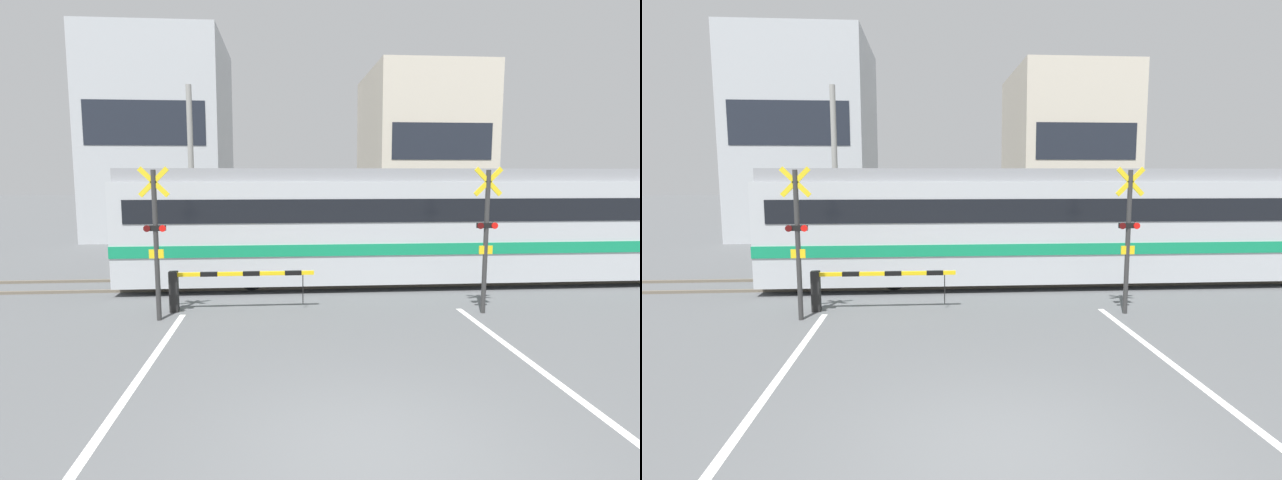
% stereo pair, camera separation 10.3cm
% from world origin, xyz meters
% --- Properties ---
extents(ground_plane, '(160.00, 160.00, 0.00)m').
position_xyz_m(ground_plane, '(0.00, 0.00, 0.00)').
color(ground_plane, '#56595B').
extents(rail_track_near, '(50.00, 0.10, 0.08)m').
position_xyz_m(rail_track_near, '(0.00, 8.62, 0.04)').
color(rail_track_near, '#6B6051').
rests_on(rail_track_near, ground_plane).
extents(rail_track_far, '(50.00, 0.10, 0.08)m').
position_xyz_m(rail_track_far, '(0.00, 10.05, 0.04)').
color(rail_track_far, '#6B6051').
rests_on(rail_track_far, ground_plane).
extents(road_stripe_left, '(0.14, 10.15, 0.01)m').
position_xyz_m(road_stripe_left, '(-3.34, 1.07, 0.00)').
color(road_stripe_left, white).
rests_on(road_stripe_left, ground_plane).
extents(road_stripe_right, '(0.14, 10.15, 0.01)m').
position_xyz_m(road_stripe_right, '(3.34, 1.07, 0.00)').
color(road_stripe_right, white).
rests_on(road_stripe_right, ground_plane).
extents(commuter_train, '(19.53, 2.86, 3.45)m').
position_xyz_m(commuter_train, '(4.19, 9.33, 1.85)').
color(commuter_train, '#B7BCC1').
rests_on(commuter_train, ground_plane).
extents(crossing_barrier_near, '(3.47, 0.20, 0.99)m').
position_xyz_m(crossing_barrier_near, '(-2.70, 6.45, 0.70)').
color(crossing_barrier_near, black).
rests_on(crossing_barrier_near, ground_plane).
extents(crossing_barrier_far, '(3.47, 0.20, 0.99)m').
position_xyz_m(crossing_barrier_far, '(2.70, 12.36, 0.70)').
color(crossing_barrier_far, black).
rests_on(crossing_barrier_far, ground_plane).
extents(crossing_signal_left, '(0.68, 0.15, 3.46)m').
position_xyz_m(crossing_signal_left, '(-3.79, 5.75, 1.91)').
color(crossing_signal_left, '#333333').
rests_on(crossing_signal_left, ground_plane).
extents(crossing_signal_right, '(0.68, 0.15, 3.46)m').
position_xyz_m(crossing_signal_right, '(3.79, 5.75, 1.91)').
color(crossing_signal_right, '#333333').
rests_on(crossing_signal_right, ground_plane).
extents(pedestrian, '(0.38, 0.22, 1.62)m').
position_xyz_m(pedestrian, '(-0.14, 15.03, 0.93)').
color(pedestrian, '#23232D').
rests_on(pedestrian, ground_plane).
extents(building_left_of_street, '(6.66, 7.95, 10.33)m').
position_xyz_m(building_left_of_street, '(-7.27, 22.69, 5.16)').
color(building_left_of_street, '#B2B7BC').
rests_on(building_left_of_street, ground_plane).
extents(building_right_of_street, '(5.96, 7.95, 8.93)m').
position_xyz_m(building_right_of_street, '(6.92, 22.69, 4.47)').
color(building_right_of_street, beige).
rests_on(building_right_of_street, ground_plane).
extents(utility_pole_streetside, '(0.22, 0.22, 6.77)m').
position_xyz_m(utility_pole_streetside, '(-4.54, 14.86, 3.39)').
color(utility_pole_streetside, gray).
rests_on(utility_pole_streetside, ground_plane).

